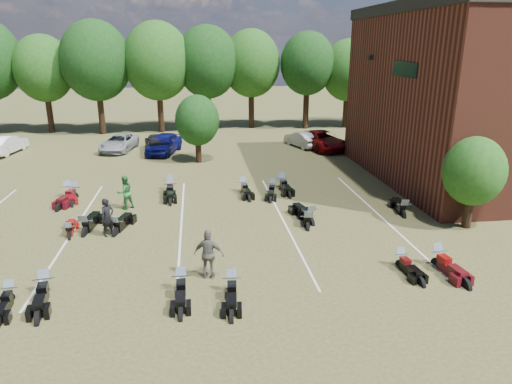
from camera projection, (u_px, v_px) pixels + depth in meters
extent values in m
plane|color=brown|center=(250.00, 248.00, 19.55)|extent=(160.00, 160.00, 0.00)
imported|color=silver|center=(6.00, 144.00, 36.32)|extent=(2.17, 4.68, 1.49)
imported|color=#989BA0|center=(119.00, 143.00, 37.36)|extent=(3.02, 5.11, 1.33)
imported|color=black|center=(158.00, 142.00, 37.27)|extent=(2.59, 5.08, 1.41)
imported|color=#0D0F5B|center=(164.00, 143.00, 36.42)|extent=(3.10, 5.06, 1.61)
imported|color=#A1A09C|center=(302.00, 139.00, 38.81)|extent=(2.62, 4.22, 1.31)
imported|color=#620507|center=(322.00, 140.00, 37.86)|extent=(3.65, 5.85, 1.51)
imported|color=#37363B|center=(401.00, 138.00, 38.99)|extent=(2.62, 5.07, 1.41)
imported|color=black|center=(108.00, 217.00, 20.52)|extent=(0.76, 0.75, 1.77)
imported|color=#296F32|center=(125.00, 192.00, 23.97)|extent=(1.11, 1.05, 1.80)
imported|color=#5F5C52|center=(209.00, 254.00, 16.73)|extent=(1.21, 0.75, 1.92)
cube|color=black|center=(370.00, 58.00, 29.73)|extent=(0.30, 0.40, 0.30)
cube|color=black|center=(405.00, 69.00, 25.18)|extent=(0.06, 3.00, 0.80)
cylinder|color=black|center=(52.00, 113.00, 44.30)|extent=(0.58, 0.58, 4.08)
ellipsoid|color=#1E4C19|center=(45.00, 67.00, 42.98)|extent=(6.00, 6.00, 6.90)
cylinder|color=black|center=(105.00, 112.00, 44.92)|extent=(0.57, 0.58, 4.08)
ellipsoid|color=#1E4C19|center=(100.00, 67.00, 43.61)|extent=(6.00, 6.00, 6.90)
cylinder|color=black|center=(156.00, 111.00, 45.54)|extent=(0.57, 0.58, 4.08)
ellipsoid|color=#1E4C19|center=(153.00, 66.00, 44.23)|extent=(6.00, 6.00, 6.90)
cylinder|color=black|center=(206.00, 110.00, 46.16)|extent=(0.58, 0.58, 4.08)
ellipsoid|color=#1E4C19|center=(205.00, 66.00, 44.85)|extent=(6.00, 6.00, 6.90)
cylinder|color=black|center=(255.00, 109.00, 46.79)|extent=(0.57, 0.58, 4.08)
ellipsoid|color=#1E4C19|center=(255.00, 66.00, 45.47)|extent=(6.00, 6.00, 6.90)
cylinder|color=black|center=(303.00, 108.00, 47.41)|extent=(0.57, 0.58, 4.08)
ellipsoid|color=#1E4C19|center=(304.00, 65.00, 46.09)|extent=(6.00, 6.00, 6.90)
cylinder|color=black|center=(349.00, 107.00, 48.03)|extent=(0.57, 0.58, 4.08)
ellipsoid|color=#1E4C19|center=(352.00, 65.00, 46.71)|extent=(6.00, 6.00, 6.90)
cylinder|color=black|center=(395.00, 107.00, 48.65)|extent=(0.58, 0.58, 4.08)
ellipsoid|color=#1E4C19|center=(398.00, 65.00, 47.33)|extent=(6.00, 6.00, 6.90)
cylinder|color=black|center=(439.00, 106.00, 49.27)|extent=(0.58, 0.58, 4.08)
ellipsoid|color=#1E4C19|center=(444.00, 65.00, 47.95)|extent=(6.00, 6.00, 6.90)
cylinder|color=black|center=(468.00, 210.00, 21.54)|extent=(0.24, 0.24, 1.71)
sphere|color=#1E4C19|center=(474.00, 171.00, 20.95)|extent=(2.80, 2.80, 2.80)
cylinder|color=black|center=(198.00, 149.00, 33.64)|extent=(0.24, 0.24, 1.90)
sphere|color=#1E4C19|center=(197.00, 120.00, 32.98)|extent=(3.20, 3.20, 3.20)
cube|color=silver|center=(74.00, 230.00, 21.39)|extent=(0.10, 14.00, 0.01)
cube|color=silver|center=(181.00, 225.00, 22.01)|extent=(0.10, 14.00, 0.01)
cube|color=silver|center=(283.00, 220.00, 22.63)|extent=(0.10, 14.00, 0.01)
cube|color=silver|center=(379.00, 215.00, 23.25)|extent=(0.10, 14.00, 0.01)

